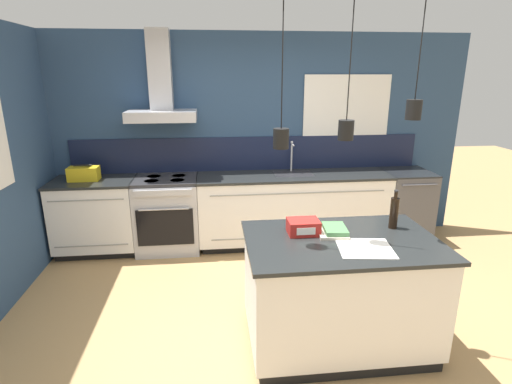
{
  "coord_description": "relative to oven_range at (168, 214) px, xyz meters",
  "views": [
    {
      "loc": [
        -0.48,
        -3.03,
        2.13
      ],
      "look_at": [
        -0.08,
        0.53,
        1.05
      ],
      "focal_mm": 28.0,
      "sensor_mm": 36.0,
      "label": 1
    }
  ],
  "objects": [
    {
      "name": "red_supply_box",
      "position": [
        1.26,
        -1.86,
        0.51
      ],
      "size": [
        0.24,
        0.19,
        0.11
      ],
      "color": "red",
      "rests_on": "kitchen_island"
    },
    {
      "name": "bottle_on_island",
      "position": [
        2.01,
        -1.83,
        0.59
      ],
      "size": [
        0.07,
        0.07,
        0.32
      ],
      "color": "black",
      "rests_on": "kitchen_island"
    },
    {
      "name": "counter_run_left",
      "position": [
        -0.85,
        0.01,
        0.01
      ],
      "size": [
        0.96,
        0.64,
        0.91
      ],
      "color": "black",
      "rests_on": "ground_plane"
    },
    {
      "name": "kitchen_island",
      "position": [
        1.53,
        -2.01,
        0.0
      ],
      "size": [
        1.47,
        0.95,
        0.91
      ],
      "color": "black",
      "rests_on": "ground_plane"
    },
    {
      "name": "book_stack",
      "position": [
        1.49,
        -1.9,
        0.48
      ],
      "size": [
        0.25,
        0.28,
        0.06
      ],
      "color": "beige",
      "rests_on": "kitchen_island"
    },
    {
      "name": "wall_back",
      "position": [
        0.98,
        0.31,
        0.9
      ],
      "size": [
        5.6,
        2.43,
        2.6
      ],
      "color": "navy",
      "rests_on": "ground_plane"
    },
    {
      "name": "counter_run_sink",
      "position": [
        1.57,
        0.01,
        0.01
      ],
      "size": [
        2.4,
        0.64,
        1.3
      ],
      "color": "black",
      "rests_on": "ground_plane"
    },
    {
      "name": "oven_range",
      "position": [
        0.0,
        0.0,
        0.0
      ],
      "size": [
        0.75,
        0.66,
        0.91
      ],
      "color": "#B5B5BA",
      "rests_on": "ground_plane"
    },
    {
      "name": "dishwasher",
      "position": [
        3.05,
        0.0,
        -0.0
      ],
      "size": [
        0.58,
        0.65,
        0.91
      ],
      "color": "#4C4C51",
      "rests_on": "ground_plane"
    },
    {
      "name": "ground_plane",
      "position": [
        1.04,
        -1.69,
        -0.46
      ],
      "size": [
        16.0,
        16.0,
        0.0
      ],
      "primitive_type": "plane",
      "color": "tan",
      "rests_on": "ground"
    },
    {
      "name": "yellow_toolbox",
      "position": [
        -0.93,
        0.0,
        0.54
      ],
      "size": [
        0.34,
        0.18,
        0.19
      ],
      "color": "gold",
      "rests_on": "counter_run_left"
    },
    {
      "name": "paper_pile",
      "position": [
        1.64,
        -2.19,
        0.46
      ],
      "size": [
        0.43,
        0.4,
        0.01
      ],
      "color": "silver",
      "rests_on": "kitchen_island"
    }
  ]
}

